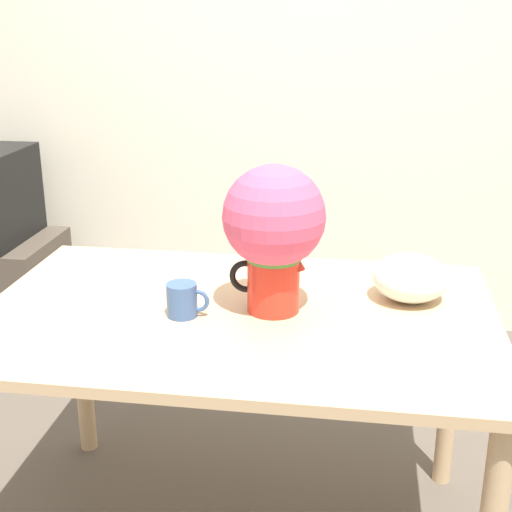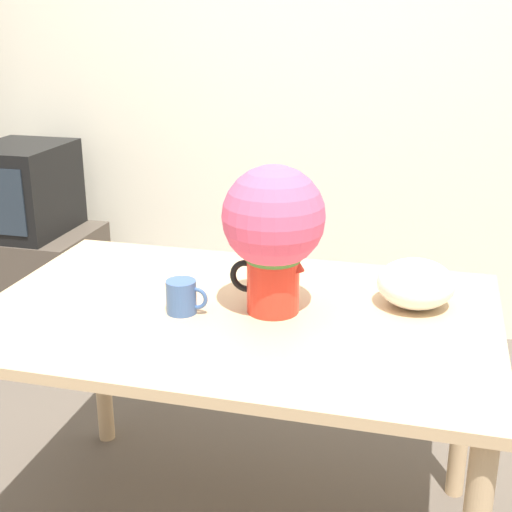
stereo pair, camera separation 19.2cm
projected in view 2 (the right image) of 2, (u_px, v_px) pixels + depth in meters
wall_back at (346, 68)px, 3.37m from camera, size 8.00×0.05×2.60m
table at (238, 342)px, 2.00m from camera, size 1.42×0.93×0.78m
flower_vase at (273, 229)px, 1.88m from camera, size 0.28×0.28×0.41m
coffee_mug at (182, 297)px, 1.94m from camera, size 0.12×0.08×0.09m
white_bowl at (416, 284)px, 1.97m from camera, size 0.21×0.21×0.13m
tv_stand at (33, 278)px, 3.67m from camera, size 0.64×0.51×0.51m
tv_set at (23, 189)px, 3.51m from camera, size 0.41×0.50×0.44m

